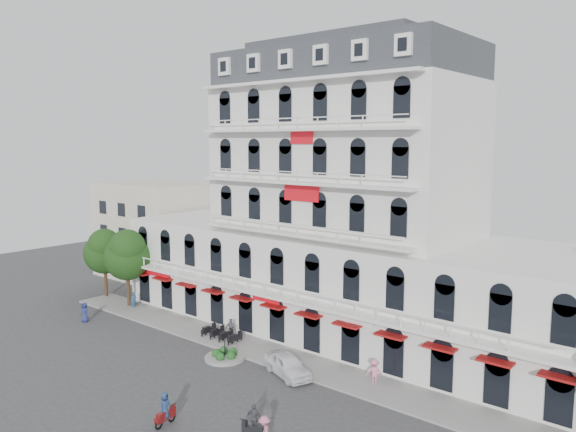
# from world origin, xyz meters

# --- Properties ---
(ground) EXTENTS (120.00, 120.00, 0.00)m
(ground) POSITION_xyz_m (0.00, 0.00, 0.00)
(ground) COLOR #38383A
(ground) RESTS_ON ground
(sidewalk) EXTENTS (53.00, 4.00, 0.16)m
(sidewalk) POSITION_xyz_m (0.00, 9.00, 0.08)
(sidewalk) COLOR gray
(sidewalk) RESTS_ON ground
(main_building) EXTENTS (45.00, 15.00, 25.80)m
(main_building) POSITION_xyz_m (0.00, 18.00, 9.96)
(main_building) COLOR silver
(main_building) RESTS_ON ground
(flank_building_west) EXTENTS (14.00, 10.00, 12.00)m
(flank_building_west) POSITION_xyz_m (-30.00, 20.00, 6.00)
(flank_building_west) COLOR beige
(flank_building_west) RESTS_ON ground
(traffic_island) EXTENTS (3.20, 3.20, 1.60)m
(traffic_island) POSITION_xyz_m (-3.00, 6.00, 0.26)
(traffic_island) COLOR gray
(traffic_island) RESTS_ON ground
(parked_scooter_row) EXTENTS (4.40, 1.80, 1.10)m
(parked_scooter_row) POSITION_xyz_m (-6.35, 8.80, 0.00)
(parked_scooter_row) COLOR black
(parked_scooter_row) RESTS_ON ground
(tree_west_outer) EXTENTS (4.50, 4.48, 7.76)m
(tree_west_outer) POSITION_xyz_m (-25.95, 9.98, 5.35)
(tree_west_outer) COLOR #382314
(tree_west_outer) RESTS_ON ground
(tree_west_inner) EXTENTS (4.76, 4.76, 8.25)m
(tree_west_inner) POSITION_xyz_m (-20.95, 9.48, 5.68)
(tree_west_inner) COLOR #382314
(tree_west_inner) RESTS_ON ground
(parked_car) EXTENTS (5.09, 3.43, 1.61)m
(parked_car) POSITION_xyz_m (2.82, 6.78, 0.81)
(parked_car) COLOR white
(parked_car) RESTS_ON ground
(rider_east) EXTENTS (0.62, 1.70, 2.10)m
(rider_east) POSITION_xyz_m (1.82, -3.58, 1.04)
(rider_east) COLOR maroon
(rider_east) RESTS_ON ground
(rider_northeast) EXTENTS (1.68, 0.71, 2.19)m
(rider_northeast) POSITION_xyz_m (7.09, -1.31, 1.08)
(rider_northeast) COLOR black
(rider_northeast) RESTS_ON ground
(pedestrian_left) EXTENTS (1.00, 0.72, 1.90)m
(pedestrian_left) POSITION_xyz_m (-20.00, 3.90, 0.95)
(pedestrian_left) COLOR navy
(pedestrian_left) RESTS_ON ground
(pedestrian_mid) EXTENTS (1.10, 0.48, 1.85)m
(pedestrian_mid) POSITION_xyz_m (-5.88, 9.50, 0.93)
(pedestrian_mid) COLOR slate
(pedestrian_mid) RESTS_ON ground
(pedestrian_right) EXTENTS (1.38, 1.32, 1.88)m
(pedestrian_right) POSITION_xyz_m (8.53, 9.50, 0.94)
(pedestrian_right) COLOR pink
(pedestrian_right) RESTS_ON ground
(pedestrian_far) EXTENTS (0.67, 0.76, 1.75)m
(pedestrian_far) POSITION_xyz_m (-20.00, 9.38, 0.87)
(pedestrian_far) COLOR navy
(pedestrian_far) RESTS_ON ground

